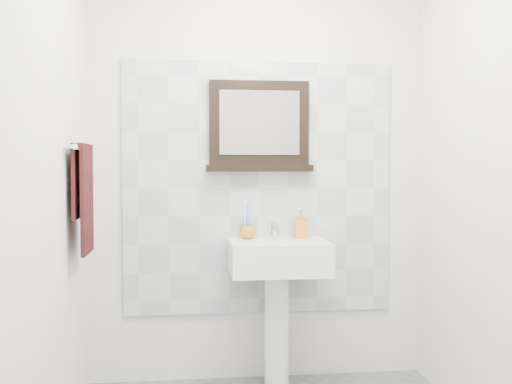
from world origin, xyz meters
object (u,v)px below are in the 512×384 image
Objects in this scene: pedestal_sink at (278,273)px; framed_mirror at (259,129)px; toothbrush_cup at (248,232)px; hand_towel at (84,190)px; soap_dispenser at (301,224)px.

pedestal_sink is 0.85m from framed_mirror.
pedestal_sink is at bearing -65.34° from framed_mirror.
framed_mirror is at bearing 114.66° from pedestal_sink.
framed_mirror is at bearing 49.75° from toothbrush_cup.
pedestal_sink is 0.29m from toothbrush_cup.
toothbrush_cup is 0.18× the size of hand_towel.
toothbrush_cup is 0.61× the size of soap_dispenser.
framed_mirror is (0.08, 0.09, 0.60)m from toothbrush_cup.
soap_dispenser reaches higher than toothbrush_cup.
soap_dispenser is at bearing 35.41° from pedestal_sink.
toothbrush_cup is 0.61m from framed_mirror.
framed_mirror is 1.15× the size of hand_towel.
hand_towel is (-1.03, -0.27, 0.49)m from pedestal_sink.
pedestal_sink is at bearing -148.57° from soap_dispenser.
toothbrush_cup is at bearing 23.00° from hand_towel.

